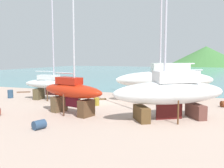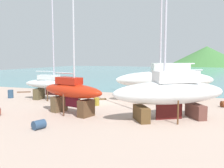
{
  "view_description": "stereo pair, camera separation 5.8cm",
  "coord_description": "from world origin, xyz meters",
  "px_view_note": "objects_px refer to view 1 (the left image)",
  "views": [
    {
      "loc": [
        9.33,
        -23.2,
        4.6
      ],
      "look_at": [
        1.63,
        -2.12,
        2.19
      ],
      "focal_mm": 38.61,
      "sensor_mm": 36.0,
      "label": 1
    },
    {
      "loc": [
        9.38,
        -23.18,
        4.6
      ],
      "look_at": [
        1.63,
        -2.12,
        2.19
      ],
      "focal_mm": 38.61,
      "sensor_mm": 36.0,
      "label": 2
    }
  ],
  "objects_px": {
    "barrel_rust_near": "(10,94)",
    "barrel_tar_black": "(96,102)",
    "sailboat_mid_port": "(51,84)",
    "sailboat_far_slipway": "(165,79)",
    "sailboat_small_center": "(72,92)",
    "worker": "(77,97)",
    "sailboat_large_starboard": "(170,92)",
    "barrel_by_slipway": "(39,125)"
  },
  "relations": [
    {
      "from": "barrel_tar_black",
      "to": "sailboat_small_center",
      "type": "bearing_deg",
      "value": -96.65
    },
    {
      "from": "barrel_by_slipway",
      "to": "sailboat_far_slipway",
      "type": "bearing_deg",
      "value": 65.34
    },
    {
      "from": "sailboat_far_slipway",
      "to": "sailboat_large_starboard",
      "type": "distance_m",
      "value": 8.15
    },
    {
      "from": "sailboat_small_center",
      "to": "barrel_by_slipway",
      "type": "xyz_separation_m",
      "value": [
        0.15,
        -4.55,
        -1.56
      ]
    },
    {
      "from": "sailboat_far_slipway",
      "to": "worker",
      "type": "relative_size",
      "value": 9.75
    },
    {
      "from": "sailboat_far_slipway",
      "to": "barrel_tar_black",
      "type": "xyz_separation_m",
      "value": [
        -5.9,
        -5.0,
        -1.95
      ]
    },
    {
      "from": "worker",
      "to": "barrel_tar_black",
      "type": "height_order",
      "value": "worker"
    },
    {
      "from": "sailboat_large_starboard",
      "to": "barrel_rust_near",
      "type": "height_order",
      "value": "sailboat_large_starboard"
    },
    {
      "from": "sailboat_mid_port",
      "to": "barrel_tar_black",
      "type": "height_order",
      "value": "sailboat_mid_port"
    },
    {
      "from": "barrel_rust_near",
      "to": "sailboat_mid_port",
      "type": "bearing_deg",
      "value": 7.41
    },
    {
      "from": "sailboat_mid_port",
      "to": "sailboat_far_slipway",
      "type": "relative_size",
      "value": 0.72
    },
    {
      "from": "barrel_by_slipway",
      "to": "barrel_tar_black",
      "type": "bearing_deg",
      "value": 87.88
    },
    {
      "from": "sailboat_small_center",
      "to": "worker",
      "type": "bearing_deg",
      "value": 127.98
    },
    {
      "from": "barrel_rust_near",
      "to": "sailboat_far_slipway",
      "type": "bearing_deg",
      "value": 14.31
    },
    {
      "from": "worker",
      "to": "sailboat_small_center",
      "type": "bearing_deg",
      "value": -92.92
    },
    {
      "from": "barrel_by_slipway",
      "to": "barrel_rust_near",
      "type": "bearing_deg",
      "value": 139.82
    },
    {
      "from": "sailboat_mid_port",
      "to": "sailboat_far_slipway",
      "type": "bearing_deg",
      "value": 10.64
    },
    {
      "from": "sailboat_mid_port",
      "to": "barrel_tar_black",
      "type": "xyz_separation_m",
      "value": [
        6.03,
        -1.31,
        -1.33
      ]
    },
    {
      "from": "sailboat_small_center",
      "to": "barrel_by_slipway",
      "type": "relative_size",
      "value": 12.91
    },
    {
      "from": "sailboat_far_slipway",
      "to": "worker",
      "type": "bearing_deg",
      "value": 14.67
    },
    {
      "from": "barrel_by_slipway",
      "to": "barrel_rust_near",
      "type": "xyz_separation_m",
      "value": [
        -10.87,
        9.18,
        0.17
      ]
    },
    {
      "from": "sailboat_far_slipway",
      "to": "sailboat_large_starboard",
      "type": "height_order",
      "value": "sailboat_large_starboard"
    },
    {
      "from": "sailboat_large_starboard",
      "to": "barrel_by_slipway",
      "type": "xyz_separation_m",
      "value": [
        -7.67,
        -5.52,
        -1.79
      ]
    },
    {
      "from": "sailboat_far_slipway",
      "to": "barrel_tar_black",
      "type": "bearing_deg",
      "value": 19.13
    },
    {
      "from": "worker",
      "to": "barrel_by_slipway",
      "type": "distance_m",
      "value": 8.12
    },
    {
      "from": "sailboat_far_slipway",
      "to": "sailboat_large_starboard",
      "type": "bearing_deg",
      "value": 79.12
    },
    {
      "from": "sailboat_large_starboard",
      "to": "barrel_by_slipway",
      "type": "relative_size",
      "value": 20.15
    },
    {
      "from": "barrel_rust_near",
      "to": "worker",
      "type": "bearing_deg",
      "value": -7.47
    },
    {
      "from": "sailboat_far_slipway",
      "to": "sailboat_small_center",
      "type": "relative_size",
      "value": 1.53
    },
    {
      "from": "barrel_tar_black",
      "to": "worker",
      "type": "bearing_deg",
      "value": -162.37
    },
    {
      "from": "sailboat_small_center",
      "to": "barrel_rust_near",
      "type": "distance_m",
      "value": 11.76
    },
    {
      "from": "worker",
      "to": "barrel_rust_near",
      "type": "distance_m",
      "value": 9.44
    },
    {
      "from": "barrel_rust_near",
      "to": "barrel_tar_black",
      "type": "height_order",
      "value": "barrel_rust_near"
    },
    {
      "from": "sailboat_large_starboard",
      "to": "barrel_tar_black",
      "type": "distance_m",
      "value": 8.13
    },
    {
      "from": "barrel_tar_black",
      "to": "sailboat_mid_port",
      "type": "bearing_deg",
      "value": 167.72
    },
    {
      "from": "worker",
      "to": "sailboat_mid_port",
      "type": "bearing_deg",
      "value": 130.84
    },
    {
      "from": "sailboat_small_center",
      "to": "worker",
      "type": "distance_m",
      "value": 3.81
    },
    {
      "from": "worker",
      "to": "barrel_tar_black",
      "type": "relative_size",
      "value": 2.09
    },
    {
      "from": "sailboat_mid_port",
      "to": "barrel_tar_black",
      "type": "bearing_deg",
      "value": -18.82
    },
    {
      "from": "sailboat_mid_port",
      "to": "barrel_by_slipway",
      "type": "relative_size",
      "value": 14.22
    },
    {
      "from": "sailboat_mid_port",
      "to": "barrel_rust_near",
      "type": "relative_size",
      "value": 11.9
    },
    {
      "from": "sailboat_far_slipway",
      "to": "barrel_rust_near",
      "type": "distance_m",
      "value": 17.73
    }
  ]
}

